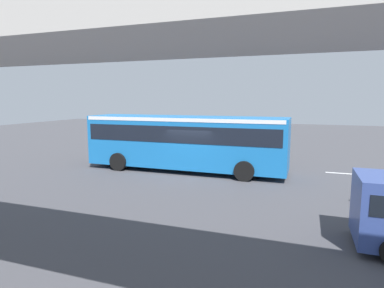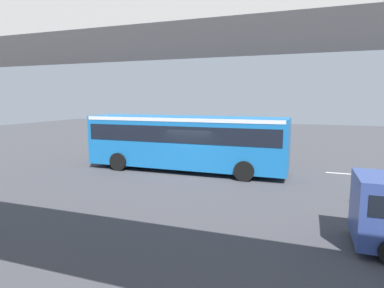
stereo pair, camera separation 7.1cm
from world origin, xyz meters
The scene contains 8 objects.
ground centered at (0.00, 0.00, 0.00)m, with size 80.00×80.00×0.00m, color #424247.
city_bus centered at (0.69, -0.67, 1.88)m, with size 11.54×2.85×3.15m.
bicycle_blue centered at (-8.68, 2.59, 0.37)m, with size 1.77×0.44×0.96m.
lane_dash_leftmost centered at (-8.00, -2.94, 0.00)m, with size 2.00×0.20×0.01m, color silver.
lane_dash_left centered at (-4.00, -2.94, 0.00)m, with size 2.00×0.20×0.01m, color silver.
lane_dash_centre centered at (0.00, -2.94, 0.00)m, with size 2.00×0.20×0.01m, color silver.
lane_dash_right centered at (4.00, -2.94, 0.00)m, with size 2.00×0.20×0.01m, color silver.
lane_dash_rightmost centered at (8.00, -2.94, 0.00)m, with size 2.00×0.20×0.01m, color silver.
Camera 1 is at (-5.86, 16.52, 4.13)m, focal length 30.16 mm.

